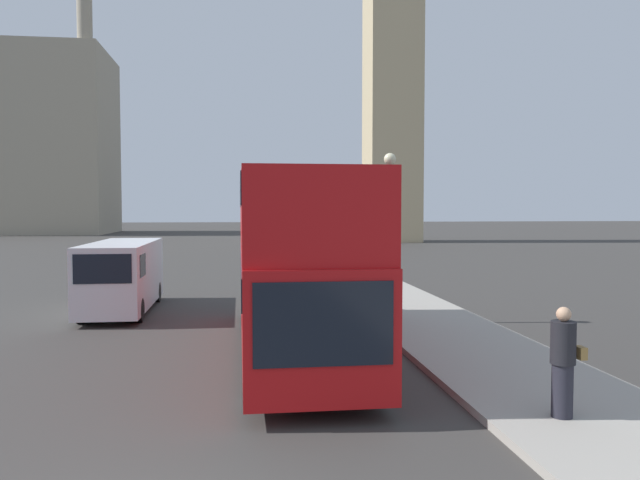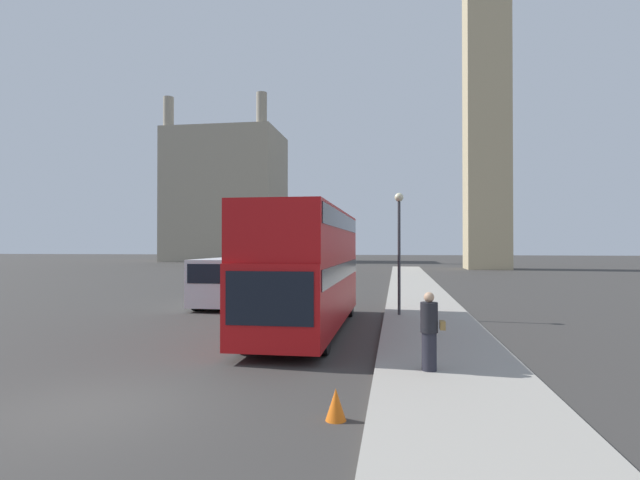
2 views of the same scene
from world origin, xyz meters
TOP-DOWN VIEW (x-y plane):
  - ground_plane at (0.00, 0.00)m, footprint 300.00×300.00m
  - sidewalk_strip at (6.77, 0.00)m, footprint 3.53×120.00m
  - clock_tower at (16.91, 57.49)m, footprint 5.72×5.89m
  - building_block_distant at (-27.14, 84.40)m, footprint 20.81×15.86m
  - red_double_decker_bus at (2.41, 8.79)m, footprint 2.58×10.74m
  - white_van at (-2.84, 15.40)m, footprint 1.97×6.20m
  - pedestrian at (6.25, 3.12)m, footprint 0.56×0.40m
  - street_lamp at (5.62, 12.26)m, footprint 0.36×0.36m
  - traffic_cone at (4.47, -0.01)m, footprint 0.36×0.36m

SIDE VIEW (x-z plane):
  - ground_plane at x=0.00m, z-range 0.00..0.00m
  - sidewalk_strip at x=6.77m, z-range 0.00..0.15m
  - traffic_cone at x=4.47m, z-range 0.00..0.55m
  - pedestrian at x=6.25m, z-range 0.15..1.94m
  - white_van at x=-2.84m, z-range 0.09..2.45m
  - red_double_decker_bus at x=2.41m, z-range 0.25..4.46m
  - street_lamp at x=5.62m, z-range 1.00..6.02m
  - building_block_distant at x=-27.14m, z-range -2.66..27.70m
  - clock_tower at x=16.91m, z-range 0.76..63.52m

